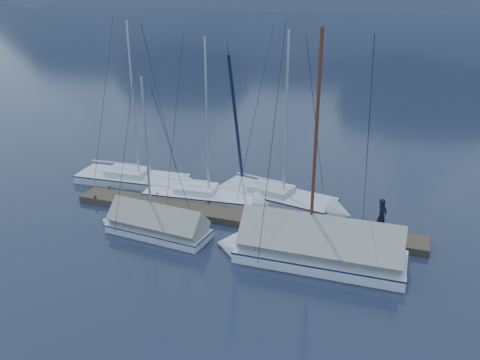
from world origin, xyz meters
name	(u,v)px	position (x,y,z in m)	size (l,w,h in m)	color
ground	(226,238)	(0.00, 0.00, 0.00)	(1000.00, 1000.00, 0.00)	black
dock	(240,219)	(0.00, 2.00, 0.11)	(18.00, 1.50, 0.54)	#382D23
mooring_posts	(231,213)	(-0.50, 2.00, 0.35)	(15.12, 1.52, 0.35)	#382D23
sailboat_open_left	(148,182)	(-6.73, 4.75, 0.18)	(7.82, 3.31, 10.20)	silver
sailboat_open_mid	(218,198)	(-1.94, 3.87, 0.17)	(7.39, 3.10, 9.57)	silver
sailboat_open_right	(292,201)	(2.00, 4.78, 0.17)	(7.82, 3.77, 9.97)	#B9BCC6
sailboat_covered_near	(305,249)	(3.91, -0.65, 0.54)	(8.34, 3.59, 10.79)	white
sailboat_covered_far	(150,225)	(-3.61, -0.66, 0.40)	(6.00, 2.52, 8.22)	silver
person	(382,215)	(6.78, 2.45, 1.16)	(0.60, 0.39, 1.65)	black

